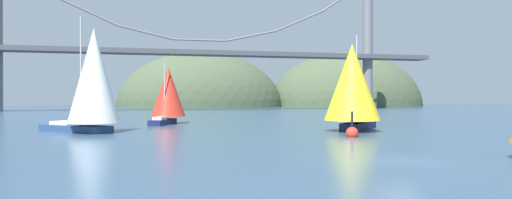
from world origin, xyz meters
TOP-DOWN VIEW (x-y plane):
  - ground_plane at (0.00, 0.00)m, footprint 360.00×360.00m
  - headland_right at (60.00, 135.00)m, footprint 59.42×44.00m
  - headland_center at (5.00, 135.00)m, footprint 57.57×44.00m
  - suspension_bridge at (-0.00, 95.00)m, footprint 131.93×6.00m
  - sailboat_scarlet_sail at (-10.76, 37.22)m, footprint 5.76×7.94m
  - sailboat_white_mainsail at (-18.51, 24.07)m, footprint 9.25×9.00m
  - sailboat_yellow_sail at (6.89, 19.95)m, footprint 8.88×9.26m
  - channel_buoy at (4.04, 14.13)m, footprint 1.10×1.10m

SIDE VIEW (x-z plane):
  - ground_plane at x=0.00m, z-range 0.00..0.00m
  - headland_right at x=60.00m, z-range -20.48..20.48m
  - headland_center at x=5.00m, z-range -19.34..19.34m
  - channel_buoy at x=4.04m, z-range -0.95..1.69m
  - sailboat_scarlet_sail at x=-10.76m, z-range 0.02..7.93m
  - sailboat_yellow_sail at x=6.89m, z-range -0.21..9.73m
  - sailboat_white_mainsail at x=-18.51m, z-range -0.48..10.93m
  - suspension_bridge at x=0.00m, z-range -2.06..34.75m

